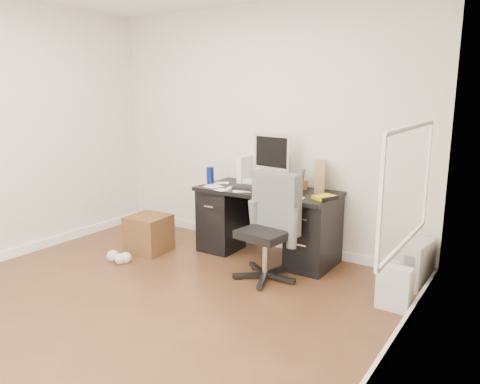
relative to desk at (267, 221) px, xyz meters
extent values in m
plane|color=#4D2B18|center=(-0.30, -1.65, -0.40)|extent=(4.00, 4.00, 0.00)
cube|color=silver|center=(-0.30, 0.35, 0.95)|extent=(4.00, 0.02, 2.70)
cube|color=silver|center=(1.70, -1.65, 0.95)|extent=(0.02, 4.00, 2.70)
cube|color=white|center=(-0.30, 0.33, -0.35)|extent=(4.00, 0.03, 0.10)
cube|color=white|center=(1.69, -1.65, -0.35)|extent=(0.03, 4.00, 0.10)
cube|color=white|center=(-2.29, -1.65, -0.35)|extent=(0.03, 4.00, 0.10)
cube|color=black|center=(0.00, 0.00, 0.33)|extent=(1.50, 0.70, 0.04)
cube|color=black|center=(-0.55, 0.00, -0.04)|extent=(0.40, 0.60, 0.71)
cube|color=black|center=(0.55, 0.00, -0.04)|extent=(0.40, 0.60, 0.71)
cube|color=black|center=(0.00, 0.33, 0.06)|extent=(0.70, 0.03, 0.51)
cube|color=black|center=(-0.08, -0.11, 0.36)|extent=(0.51, 0.24, 0.03)
sphere|color=silver|center=(0.32, -0.10, 0.38)|extent=(0.08, 0.08, 0.06)
cylinder|color=navy|center=(-0.69, -0.09, 0.45)|extent=(0.09, 0.09, 0.19)
cube|color=white|center=(-0.43, 0.22, 0.50)|extent=(0.13, 0.26, 0.29)
cube|color=olive|center=(0.49, 0.22, 0.51)|extent=(0.24, 0.30, 0.32)
cube|color=gold|center=(0.69, -0.09, 0.37)|extent=(0.23, 0.25, 0.04)
cube|color=beige|center=(1.56, 0.09, -0.19)|extent=(0.24, 0.45, 0.42)
cube|color=silver|center=(1.51, -0.52, -0.21)|extent=(0.28, 0.21, 0.37)
cube|color=#4F3817|center=(-1.19, -0.59, -0.19)|extent=(0.44, 0.44, 0.41)
cube|color=slate|center=(-0.54, 0.14, -0.29)|extent=(0.40, 0.33, 0.23)
camera|label=1|loc=(2.42, -4.23, 1.39)|focal=35.00mm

